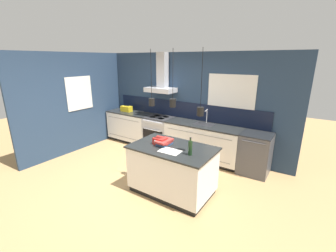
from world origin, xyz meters
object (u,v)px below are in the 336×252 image
object	(u,v)px
red_supply_box	(160,141)
yellow_toolbox	(126,109)
bottle_on_island	(190,148)
dishwasher	(255,153)
oven_range	(159,133)
book_stack	(164,142)

from	to	relation	value
red_supply_box	yellow_toolbox	distance (m)	2.93
bottle_on_island	yellow_toolbox	world-z (taller)	bottle_on_island
dishwasher	red_supply_box	xyz separation A→B (m)	(-1.37, -1.64, 0.52)
oven_range	bottle_on_island	world-z (taller)	bottle_on_island
oven_range	yellow_toolbox	bearing A→B (deg)	179.79
oven_range	dishwasher	size ratio (longest dim) A/B	1.00
dishwasher	yellow_toolbox	bearing A→B (deg)	180.00
dishwasher	book_stack	xyz separation A→B (m)	(-1.28, -1.62, 0.51)
red_supply_box	dishwasher	bearing A→B (deg)	50.19
oven_range	yellow_toolbox	xyz separation A→B (m)	(-1.22, 0.00, 0.54)
dishwasher	bottle_on_island	bearing A→B (deg)	-110.84
oven_range	red_supply_box	size ratio (longest dim) A/B	3.95
bottle_on_island	book_stack	distance (m)	0.63
yellow_toolbox	dishwasher	bearing A→B (deg)	-0.00
bottle_on_island	red_supply_box	xyz separation A→B (m)	(-0.70, 0.12, -0.07)
book_stack	red_supply_box	bearing A→B (deg)	-168.73
dishwasher	yellow_toolbox	size ratio (longest dim) A/B	2.68
oven_range	dishwasher	world-z (taller)	same
oven_range	bottle_on_island	size ratio (longest dim) A/B	2.97
oven_range	book_stack	world-z (taller)	book_stack
oven_range	red_supply_box	bearing A→B (deg)	-53.48
yellow_toolbox	oven_range	bearing A→B (deg)	-0.21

